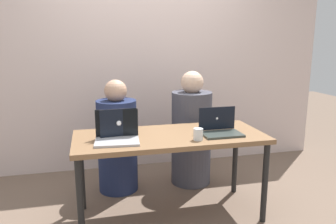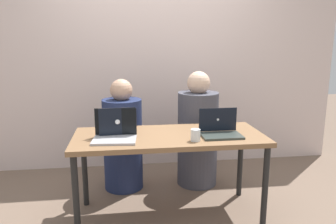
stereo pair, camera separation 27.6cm
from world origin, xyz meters
name	(u,v)px [view 1 (the left image)]	position (x,y,z in m)	size (l,w,h in m)	color
ground_plane	(170,214)	(0.00, 0.00, 0.00)	(12.00, 12.00, 0.00)	brown
back_wall	(144,71)	(0.00, 1.30, 1.16)	(4.50, 0.10, 2.31)	beige
desk	(170,143)	(0.00, 0.00, 0.66)	(1.59, 0.68, 0.73)	brown
person_on_left	(117,142)	(-0.39, 0.63, 0.51)	(0.44, 0.44, 1.14)	navy
person_on_right	(191,134)	(0.39, 0.63, 0.53)	(0.44, 0.44, 1.20)	#454652
laptop_front_left	(117,135)	(-0.44, -0.08, 0.79)	(0.36, 0.29, 0.24)	#B3B3B9
laptop_front_right	(220,128)	(0.42, -0.08, 0.78)	(0.33, 0.25, 0.22)	#343C38
laptop_back_left	(117,130)	(-0.43, 0.07, 0.79)	(0.32, 0.30, 0.24)	silver
water_glass_right	(198,135)	(0.18, -0.20, 0.78)	(0.08, 0.08, 0.09)	white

